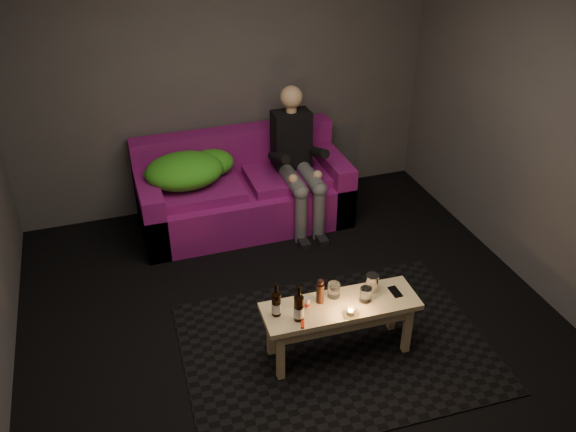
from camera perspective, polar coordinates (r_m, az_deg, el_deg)
name	(u,v)px	position (r m, az deg, el deg)	size (l,w,h in m)	color
floor	(304,344)	(4.54, 1.52, -11.89)	(4.50, 4.50, 0.00)	black
room	(283,109)	(4.02, -0.45, 9.99)	(4.50, 4.50, 4.50)	silver
rug	(335,347)	(4.52, 4.46, -12.10)	(2.17, 1.58, 0.01)	black
sofa	(242,192)	(5.78, -4.28, 2.24)	(1.93, 0.87, 0.83)	#791062
green_blanket	(189,169)	(5.54, -9.29, 4.33)	(0.85, 0.58, 0.29)	green
person	(297,157)	(5.60, 0.82, 5.55)	(0.35, 0.80, 1.29)	black
coffee_table	(340,313)	(4.25, 4.91, -9.03)	(1.10, 0.38, 0.44)	tan
beer_bottle_a	(276,304)	(4.04, -1.10, -8.19)	(0.06, 0.06, 0.25)	black
beer_bottle_b	(299,307)	(4.00, 1.01, -8.55)	(0.07, 0.07, 0.27)	black
salt_shaker	(307,303)	(4.13, 1.82, -8.14)	(0.04, 0.04, 0.08)	silver
pepper_mill	(320,293)	(4.16, 3.03, -7.25)	(0.05, 0.05, 0.15)	black
tumbler_back	(334,290)	(4.23, 4.30, -6.92)	(0.09, 0.09, 0.10)	white
tealight	(351,312)	(4.11, 5.89, -8.89)	(0.06, 0.06, 0.04)	white
tumbler_front	(366,294)	(4.21, 7.28, -7.29)	(0.08, 0.08, 0.10)	white
steel_cup	(372,283)	(4.30, 7.86, -6.21)	(0.09, 0.09, 0.13)	#B9BBC0
smartphone	(395,292)	(4.35, 9.99, -7.00)	(0.06, 0.12, 0.01)	black
red_lighter	(303,324)	(4.02, 1.38, -10.06)	(0.02, 0.08, 0.01)	red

